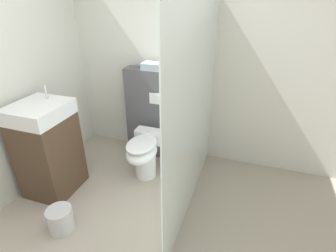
% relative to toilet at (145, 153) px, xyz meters
% --- Properties ---
extents(wall_back, '(8.00, 0.06, 2.50)m').
position_rel_toilet_xyz_m(wall_back, '(0.23, 0.72, 0.92)').
color(wall_back, silver).
rests_on(wall_back, ground_plane).
extents(partition_panel, '(0.92, 0.21, 1.19)m').
position_rel_toilet_xyz_m(partition_panel, '(0.02, 0.53, 0.27)').
color(partition_panel, '#4C4C51').
rests_on(partition_panel, ground_plane).
extents(shower_glass, '(0.04, 1.82, 2.01)m').
position_rel_toilet_xyz_m(shower_glass, '(0.64, -0.22, 0.68)').
color(shower_glass, silver).
rests_on(shower_glass, ground_plane).
extents(toilet, '(0.39, 0.60, 0.52)m').
position_rel_toilet_xyz_m(toilet, '(0.00, 0.00, 0.00)').
color(toilet, white).
rests_on(toilet, ground_plane).
extents(sink_vanity, '(0.51, 0.55, 1.18)m').
position_rel_toilet_xyz_m(sink_vanity, '(-0.89, -0.54, 0.20)').
color(sink_vanity, '#473323').
rests_on(sink_vanity, ground_plane).
extents(hair_drier, '(0.19, 0.08, 0.13)m').
position_rel_toilet_xyz_m(hair_drier, '(0.15, 0.51, 0.95)').
color(hair_drier, '#B7B7BC').
rests_on(hair_drier, partition_panel).
extents(folded_towel, '(0.27, 0.18, 0.08)m').
position_rel_toilet_xyz_m(folded_towel, '(-0.07, 0.54, 0.90)').
color(folded_towel, '#8C9EAD').
rests_on(folded_towel, partition_panel).
extents(spare_toilet_roll, '(0.10, 0.10, 0.10)m').
position_rel_toilet_xyz_m(spare_toilet_roll, '(0.30, 0.09, -0.28)').
color(spare_toilet_roll, white).
rests_on(spare_toilet_roll, ground_plane).
extents(waste_bin, '(0.24, 0.24, 0.24)m').
position_rel_toilet_xyz_m(waste_bin, '(-0.43, -1.02, -0.21)').
color(waste_bin, silver).
rests_on(waste_bin, ground_plane).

